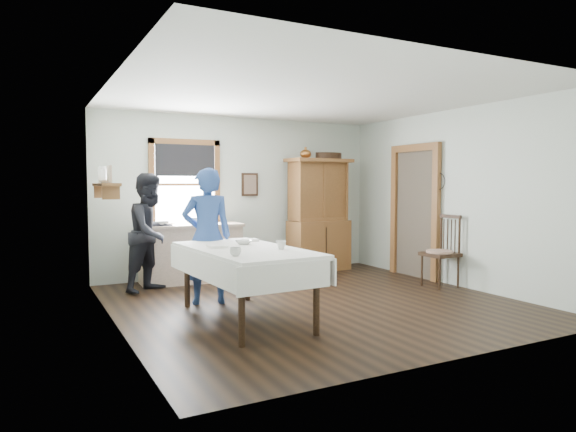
{
  "coord_description": "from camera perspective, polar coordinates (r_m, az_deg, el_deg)",
  "views": [
    {
      "loc": [
        -3.39,
        -5.77,
        1.56
      ],
      "look_at": [
        -0.23,
        0.3,
        1.13
      ],
      "focal_mm": 32.0,
      "sensor_mm": 36.0,
      "label": 1
    }
  ],
  "objects": [
    {
      "name": "table_cup_b",
      "position": [
        5.75,
        -0.77,
        -3.2
      ],
      "size": [
        0.13,
        0.13,
        0.1
      ],
      "primitive_type": "imported",
      "rotation": [
        0.0,
        0.0,
        0.28
      ],
      "color": "silver",
      "rests_on": "dining_table"
    },
    {
      "name": "table_bowl",
      "position": [
        6.23,
        -4.95,
        -2.89
      ],
      "size": [
        0.29,
        0.29,
        0.06
      ],
      "primitive_type": "imported",
      "rotation": [
        0.0,
        0.0,
        -0.37
      ],
      "color": "silver",
      "rests_on": "dining_table"
    },
    {
      "name": "doorway",
      "position": [
        8.84,
        13.92,
        0.9
      ],
      "size": [
        0.09,
        1.14,
        2.22
      ],
      "color": "#4C4236",
      "rests_on": "room"
    },
    {
      "name": "china_hutch",
      "position": [
        9.25,
        3.46,
        0.13
      ],
      "size": [
        1.22,
        0.64,
        2.01
      ],
      "primitive_type": "cube",
      "rotation": [
        0.0,
        0.0,
        0.07
      ],
      "color": "brown",
      "rests_on": "room"
    },
    {
      "name": "dining_table",
      "position": [
        5.95,
        -4.8,
        -7.51
      ],
      "size": [
        1.2,
        2.13,
        0.83
      ],
      "primitive_type": "cube",
      "rotation": [
        0.0,
        0.0,
        0.06
      ],
      "color": "white",
      "rests_on": "room"
    },
    {
      "name": "counter_bowl",
      "position": [
        8.03,
        -13.83,
        -0.82
      ],
      "size": [
        0.24,
        0.24,
        0.07
      ],
      "primitive_type": "imported",
      "rotation": [
        0.0,
        0.0,
        0.14
      ],
      "color": "silver",
      "rests_on": "work_counter"
    },
    {
      "name": "window",
      "position": [
        8.58,
        -11.36,
        4.01
      ],
      "size": [
        1.18,
        0.07,
        1.48
      ],
      "color": "white",
      "rests_on": "room"
    },
    {
      "name": "counter_book",
      "position": [
        8.19,
        -13.99,
        -0.9
      ],
      "size": [
        0.27,
        0.28,
        0.02
      ],
      "primitive_type": "imported",
      "rotation": [
        0.0,
        0.0,
        0.76
      ],
      "color": "brown",
      "rests_on": "work_counter"
    },
    {
      "name": "wicker_basket",
      "position": [
        8.92,
        2.79,
        -5.84
      ],
      "size": [
        0.41,
        0.35,
        0.2
      ],
      "primitive_type": "cube",
      "rotation": [
        0.0,
        0.0,
        -0.36
      ],
      "color": "#A57E4B",
      "rests_on": "room"
    },
    {
      "name": "rug_beater",
      "position": [
        8.43,
        16.43,
        4.53
      ],
      "size": [
        0.01,
        0.27,
        0.27
      ],
      "primitive_type": "torus",
      "rotation": [
        0.0,
        1.57,
        0.0
      ],
      "color": "black",
      "rests_on": "room"
    },
    {
      "name": "work_counter",
      "position": [
        8.32,
        -10.73,
        -4.06
      ],
      "size": [
        1.64,
        0.68,
        0.92
      ],
      "primitive_type": "cube",
      "rotation": [
        0.0,
        0.0,
        -0.04
      ],
      "color": "tan",
      "rests_on": "room"
    },
    {
      "name": "shelf_bowl",
      "position": [
        7.39,
        -19.62,
        3.67
      ],
      "size": [
        0.22,
        0.22,
        0.05
      ],
      "primitive_type": "imported",
      "color": "silver",
      "rests_on": "wall_shelf"
    },
    {
      "name": "table_cup_a",
      "position": [
        5.23,
        -5.87,
        -3.96
      ],
      "size": [
        0.14,
        0.14,
        0.09
      ],
      "primitive_type": "imported",
      "rotation": [
        0.0,
        0.0,
        -0.23
      ],
      "color": "silver",
      "rests_on": "dining_table"
    },
    {
      "name": "woman_blue",
      "position": [
        6.75,
        -8.98,
        -2.77
      ],
      "size": [
        0.67,
        0.51,
        1.63
      ],
      "primitive_type": "imported",
      "rotation": [
        0.0,
        0.0,
        2.93
      ],
      "color": "navy",
      "rests_on": "room"
    },
    {
      "name": "framed_picture",
      "position": [
        8.96,
        -4.25,
        3.51
      ],
      "size": [
        0.3,
        0.04,
        0.4
      ],
      "primitive_type": "cube",
      "color": "#322011",
      "rests_on": "room"
    },
    {
      "name": "spindle_chair",
      "position": [
        8.11,
        16.55,
        -3.72
      ],
      "size": [
        0.51,
        0.51,
        1.1
      ],
      "primitive_type": "cube",
      "rotation": [
        0.0,
        0.0,
        0.02
      ],
      "color": "#322011",
      "rests_on": "room"
    },
    {
      "name": "room",
      "position": [
        6.7,
        2.93,
        1.79
      ],
      "size": [
        5.01,
        5.01,
        2.7
      ],
      "color": "black",
      "rests_on": "ground"
    },
    {
      "name": "figure_dark",
      "position": [
        7.7,
        -14.95,
        -2.25
      ],
      "size": [
        0.98,
        0.94,
        1.59
      ],
      "primitive_type": "imported",
      "rotation": [
        0.0,
        0.0,
        0.63
      ],
      "color": "black",
      "rests_on": "room"
    },
    {
      "name": "wall_shelf",
      "position": [
        7.38,
        -19.6,
        3.48
      ],
      "size": [
        0.24,
        1.0,
        0.44
      ],
      "color": "brown",
      "rests_on": "room"
    },
    {
      "name": "pail",
      "position": [
        8.76,
        -0.88,
        -5.78
      ],
      "size": [
        0.33,
        0.33,
        0.27
      ],
      "primitive_type": "cube",
      "rotation": [
        0.0,
        0.0,
        -0.4
      ],
      "color": "#999CA1",
      "rests_on": "room"
    }
  ]
}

